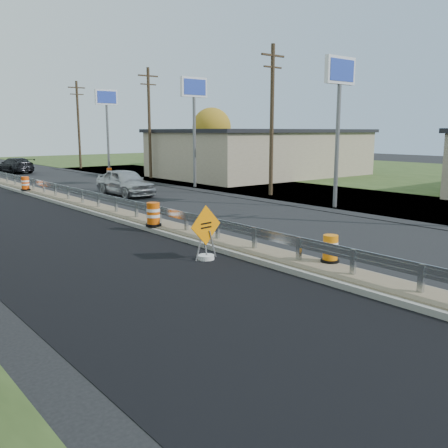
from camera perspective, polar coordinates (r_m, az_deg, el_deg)
ground at (r=18.37m, az=-0.73°, el=-2.34°), size 140.00×140.00×0.00m
grass_verge_far at (r=47.79m, az=20.60°, el=5.00°), size 40.00×120.00×0.03m
milled_overlay at (r=25.29m, az=-23.17°, el=0.39°), size 7.20×120.00×0.01m
median at (r=25.00m, az=-12.18°, el=1.15°), size 1.60×55.00×0.23m
guardrail at (r=25.80m, az=-13.25°, el=2.77°), size 0.10×46.15×0.72m
retail_building_near at (r=46.82m, az=4.28°, el=8.17°), size 18.50×12.50×4.27m
pylon_sign_south at (r=27.62m, az=13.07°, el=15.24°), size 2.20×0.30×7.90m
pylon_sign_mid at (r=37.08m, az=-3.46°, el=14.23°), size 2.20×0.30×7.90m
pylon_sign_north at (r=49.11m, az=-13.28°, el=13.08°), size 2.20×0.30×7.90m
utility_pole_smid at (r=32.29m, az=5.49°, el=12.01°), size 1.90×0.26×9.40m
utility_pole_nmid at (r=44.26m, az=-8.53°, el=11.54°), size 1.90×0.26×9.40m
utility_pole_north at (r=57.66m, az=-16.30°, el=10.99°), size 1.90×0.26×9.40m
tree_far_yellow at (r=60.70m, az=-1.42°, el=10.99°), size 4.62×4.62×6.86m
caution_sign at (r=16.11m, az=-2.07°, el=-2.54°), size 1.29×0.54×1.78m
barrel_median_near at (r=15.30m, az=12.05°, el=-2.82°), size 0.56×0.56×0.82m
barrel_median_mid at (r=20.84m, az=-8.08°, el=1.06°), size 0.66×0.66×0.97m
barrel_median_far at (r=35.70m, az=-21.76°, el=4.29°), size 0.61×0.61×0.90m
barrel_shoulder_far at (r=46.25m, az=-12.97°, el=5.72°), size 0.57×0.57×0.84m
car_silver at (r=32.85m, az=-11.22°, el=4.71°), size 2.11×5.07×1.71m
car_dark_far at (r=54.02m, az=-22.81°, el=6.21°), size 2.79×5.44×1.51m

